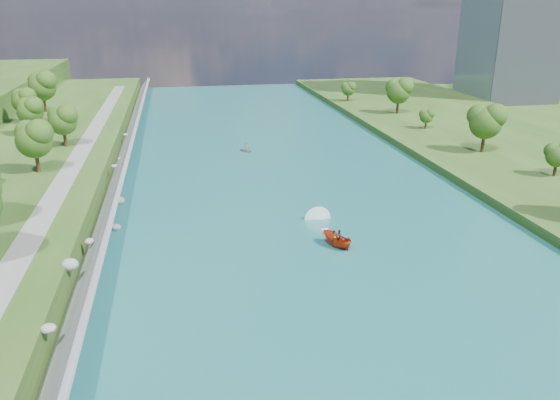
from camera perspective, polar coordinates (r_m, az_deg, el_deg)
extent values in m
plane|color=#2D5119|center=(64.99, 4.49, -5.29)|extent=(260.00, 260.00, 0.00)
cube|color=#1B6368|center=(82.98, 0.89, 0.49)|extent=(55.00, 240.00, 0.10)
cube|color=slate|center=(81.44, -17.21, 0.49)|extent=(3.54, 236.00, 4.05)
ellipsoid|color=gray|center=(47.97, -23.07, -12.25)|extent=(1.28, 1.15, 0.75)
ellipsoid|color=gray|center=(57.71, -21.12, -6.33)|extent=(1.68, 1.45, 1.29)
ellipsoid|color=gray|center=(64.99, -19.32, -4.08)|extent=(0.97, 1.21, 0.63)
ellipsoid|color=gray|center=(73.55, -16.78, -2.74)|extent=(1.27, 1.29, 0.82)
ellipsoid|color=gray|center=(83.03, -16.43, -0.06)|extent=(1.48, 1.87, 1.11)
ellipsoid|color=gray|center=(91.55, -16.94, 3.40)|extent=(0.99, 1.01, 0.55)
ellipsoid|color=gray|center=(100.69, -16.33, 4.13)|extent=(0.98, 1.24, 0.57)
ellipsoid|color=gray|center=(106.42, -15.86, 4.77)|extent=(0.97, 1.20, 0.72)
ellipsoid|color=gray|center=(116.63, -15.86, 6.58)|extent=(0.92, 1.05, 0.56)
cube|color=gray|center=(81.98, -21.95, 1.34)|extent=(3.00, 200.00, 0.10)
ellipsoid|color=#254412|center=(89.26, -24.29, 5.60)|extent=(5.71, 5.71, 9.52)
ellipsoid|color=#254412|center=(104.25, -21.75, 7.59)|extent=(5.33, 5.33, 8.88)
ellipsoid|color=#254412|center=(115.96, -24.62, 8.28)|extent=(5.24, 5.24, 8.74)
ellipsoid|color=#254412|center=(129.04, -25.18, 9.22)|extent=(5.27, 5.27, 8.79)
ellipsoid|color=#254412|center=(140.94, -23.58, 10.69)|extent=(6.71, 6.71, 11.18)
ellipsoid|color=#254412|center=(97.12, 26.99, 4.06)|extent=(3.87, 3.87, 6.45)
ellipsoid|color=#254412|center=(107.63, 20.67, 7.44)|extent=(6.34, 6.34, 10.57)
ellipsoid|color=#254412|center=(125.30, 15.05, 8.37)|extent=(3.11, 3.11, 5.18)
ellipsoid|color=#254412|center=(141.35, 12.28, 10.89)|extent=(6.20, 6.20, 10.34)
ellipsoid|color=#254412|center=(157.92, 7.14, 11.35)|extent=(3.84, 3.84, 6.40)
imported|color=#AD2D0D|center=(65.67, 5.93, -4.14)|extent=(3.58, 4.71, 1.72)
imported|color=#66605B|center=(65.05, 5.71, -3.97)|extent=(0.81, 0.71, 1.86)
imported|color=#66605B|center=(66.15, 6.23, -3.75)|extent=(0.91, 0.84, 1.50)
cube|color=white|center=(68.64, 5.20, -3.78)|extent=(0.90, 5.00, 0.06)
imported|color=gray|center=(108.15, -3.53, 5.26)|extent=(3.31, 3.60, 0.61)
imported|color=#66605B|center=(107.99, -3.53, 5.59)|extent=(0.74, 0.54, 1.41)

